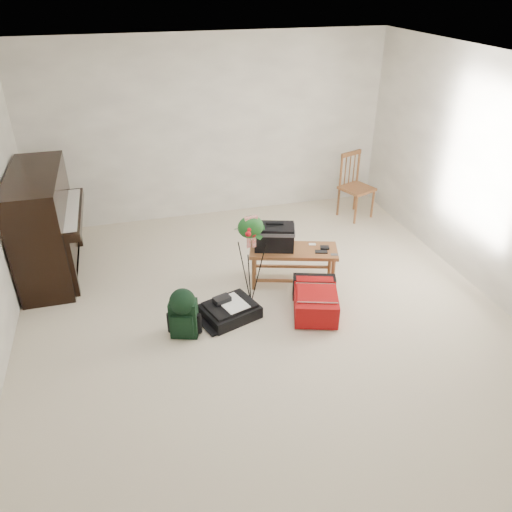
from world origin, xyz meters
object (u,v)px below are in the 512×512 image
object	(u,v)px
bench	(280,243)
black_duffel	(230,310)
green_backpack	(183,311)
flower_stand	(251,262)
dining_chair	(356,186)
red_suitcase	(314,298)
piano	(45,227)

from	to	relation	value
bench	black_duffel	distance (m)	0.95
green_backpack	flower_stand	distance (m)	0.88
green_backpack	dining_chair	bearing A→B (deg)	55.40
black_duffel	red_suitcase	bearing A→B (deg)	-26.45
black_duffel	flower_stand	xyz separation A→B (m)	(0.27, 0.17, 0.45)
piano	dining_chair	bearing A→B (deg)	6.86
black_duffel	green_backpack	size ratio (longest dim) A/B	1.24
dining_chair	red_suitcase	world-z (taller)	dining_chair
red_suitcase	black_duffel	size ratio (longest dim) A/B	1.18
bench	red_suitcase	world-z (taller)	bench
dining_chair	black_duffel	distance (m)	3.04
black_duffel	green_backpack	xyz separation A→B (m)	(-0.50, -0.18, 0.21)
piano	dining_chair	size ratio (longest dim) A/B	1.60
bench	flower_stand	xyz separation A→B (m)	(-0.42, -0.30, -0.01)
dining_chair	flower_stand	bearing A→B (deg)	-159.86
dining_chair	black_duffel	xyz separation A→B (m)	(-2.31, -1.94, -0.37)
green_backpack	bench	bearing A→B (deg)	46.89
red_suitcase	dining_chair	bearing A→B (deg)	73.13
bench	black_duffel	world-z (taller)	bench
dining_chair	green_backpack	world-z (taller)	dining_chair
bench	dining_chair	bearing A→B (deg)	59.46
dining_chair	flower_stand	size ratio (longest dim) A/B	0.86
piano	dining_chair	world-z (taller)	piano
red_suitcase	black_duffel	distance (m)	0.90
red_suitcase	flower_stand	world-z (taller)	flower_stand
green_backpack	black_duffel	bearing A→B (deg)	38.02
dining_chair	piano	bearing A→B (deg)	166.04
red_suitcase	flower_stand	distance (m)	0.77
piano	flower_stand	world-z (taller)	piano
green_backpack	flower_stand	bearing A→B (deg)	42.55
bench	red_suitcase	xyz separation A→B (m)	(0.19, -0.58, -0.39)
dining_chair	green_backpack	distance (m)	3.52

